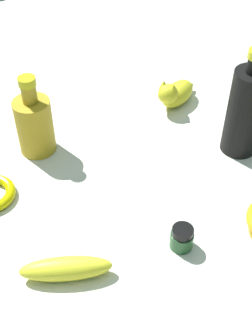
{
  "coord_description": "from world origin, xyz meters",
  "views": [
    {
      "loc": [
        -0.34,
        -0.53,
        0.65
      ],
      "look_at": [
        0.0,
        0.0,
        0.05
      ],
      "focal_mm": 47.34,
      "sensor_mm": 36.0,
      "label": 1
    }
  ],
  "objects": [
    {
      "name": "ground",
      "position": [
        0.0,
        0.0,
        0.0
      ],
      "size": [
        2.0,
        2.0,
        0.0
      ],
      "primitive_type": "plane",
      "color": "silver"
    },
    {
      "name": "banana",
      "position": [
        -0.2,
        -0.13,
        0.02
      ],
      "size": [
        0.16,
        0.11,
        0.04
      ],
      "primitive_type": "ellipsoid",
      "rotation": [
        0.0,
        0.0,
        2.66
      ],
      "color": "yellow",
      "rests_on": "ground"
    },
    {
      "name": "nail_polish_jar",
      "position": [
        0.0,
        -0.18,
        0.02
      ],
      "size": [
        0.04,
        0.04,
        0.05
      ],
      "color": "#255329",
      "rests_on": "ground"
    },
    {
      "name": "bottle_short",
      "position": [
        -0.1,
        0.2,
        0.07
      ],
      "size": [
        0.08,
        0.08,
        0.18
      ],
      "color": "#B5901F",
      "rests_on": "ground"
    },
    {
      "name": "bottle_tall",
      "position": [
        0.27,
        -0.04,
        0.1
      ],
      "size": [
        0.08,
        0.08,
        0.24
      ],
      "color": "black",
      "rests_on": "ground"
    },
    {
      "name": "cat_figurine",
      "position": [
        0.25,
        0.17,
        0.03
      ],
      "size": [
        0.14,
        0.09,
        0.08
      ],
      "color": "gold",
      "rests_on": "ground"
    }
  ]
}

